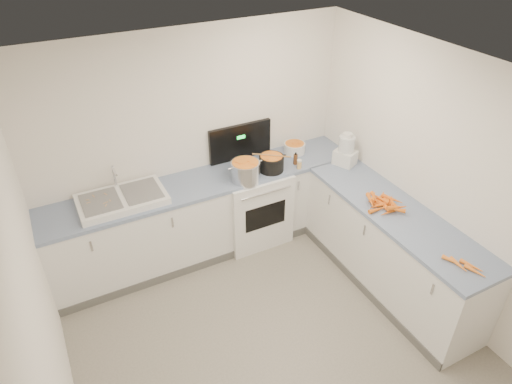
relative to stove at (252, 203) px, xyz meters
name	(u,v)px	position (x,y,z in m)	size (l,w,h in m)	color
floor	(282,354)	(-0.55, -1.69, -0.47)	(3.50, 4.00, 0.00)	gray
ceiling	(295,96)	(-0.55, -1.69, 2.03)	(3.50, 4.00, 0.00)	white
wall_back	(194,143)	(-0.55, 0.31, 0.78)	(3.50, 2.50, 0.00)	white
wall_left	(44,336)	(-2.30, -1.69, 0.78)	(4.00, 2.50, 0.00)	white
wall_right	(452,192)	(1.20, -1.69, 0.78)	(4.00, 2.50, 0.00)	white
counter_back	(208,215)	(-0.55, 0.01, 0.00)	(3.50, 0.62, 0.94)	white
counter_right	(390,248)	(0.90, -1.39, 0.00)	(0.62, 2.20, 0.94)	white
stove	(252,203)	(0.00, 0.00, 0.00)	(0.76, 0.65, 1.36)	white
sink	(122,199)	(-1.45, 0.02, 0.50)	(0.86, 0.52, 0.31)	white
steel_pot	(245,172)	(-0.16, -0.17, 0.56)	(0.32, 0.32, 0.23)	silver
black_pot	(271,164)	(0.18, -0.12, 0.54)	(0.28, 0.28, 0.20)	black
wooden_spoon	(272,155)	(0.18, -0.12, 0.65)	(0.02, 0.02, 0.43)	#AD7A47
mixing_bowl	(294,148)	(0.63, 0.12, 0.52)	(0.25, 0.25, 0.12)	white
extract_bottle	(295,159)	(0.49, -0.13, 0.53)	(0.05, 0.05, 0.12)	#593319
spice_jar	(299,165)	(0.48, -0.23, 0.51)	(0.05, 0.05, 0.09)	#E5B266
food_processor	(346,151)	(0.99, -0.39, 0.63)	(0.27, 0.29, 0.39)	white
carrot_pile	(383,203)	(0.83, -1.24, 0.50)	(0.39, 0.42, 0.09)	orange
peeled_carrots	(464,266)	(0.84, -2.24, 0.49)	(0.19, 0.36, 0.04)	orange
peelings	(100,199)	(-1.65, 0.05, 0.54)	(0.26, 0.27, 0.01)	tan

